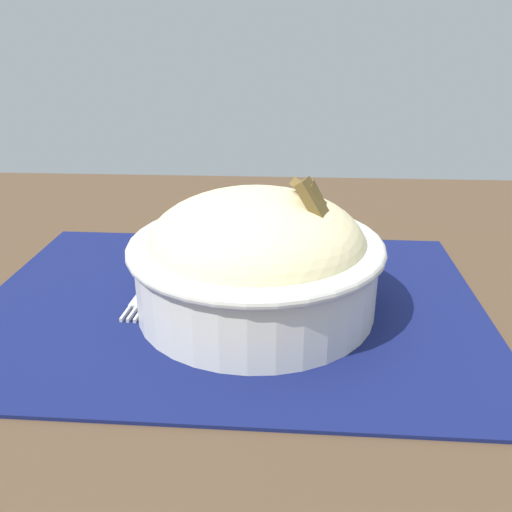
# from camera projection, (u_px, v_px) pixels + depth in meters

# --- Properties ---
(table) EXTENTS (1.08, 0.92, 0.73)m
(table) POSITION_uv_depth(u_px,v_px,m) (202.00, 368.00, 0.52)
(table) COLOR #4C3826
(table) RESTS_ON ground_plane
(placemat) EXTENTS (0.46, 0.34, 0.00)m
(placemat) POSITION_uv_depth(u_px,v_px,m) (231.00, 304.00, 0.49)
(placemat) COLOR #11194C
(placemat) RESTS_ON table
(bowl) EXTENTS (0.24, 0.24, 0.12)m
(bowl) POSITION_uv_depth(u_px,v_px,m) (256.00, 257.00, 0.46)
(bowl) COLOR silver
(bowl) RESTS_ON placemat
(fork) EXTENTS (0.02, 0.13, 0.00)m
(fork) POSITION_uv_depth(u_px,v_px,m) (152.00, 291.00, 0.51)
(fork) COLOR silver
(fork) RESTS_ON placemat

